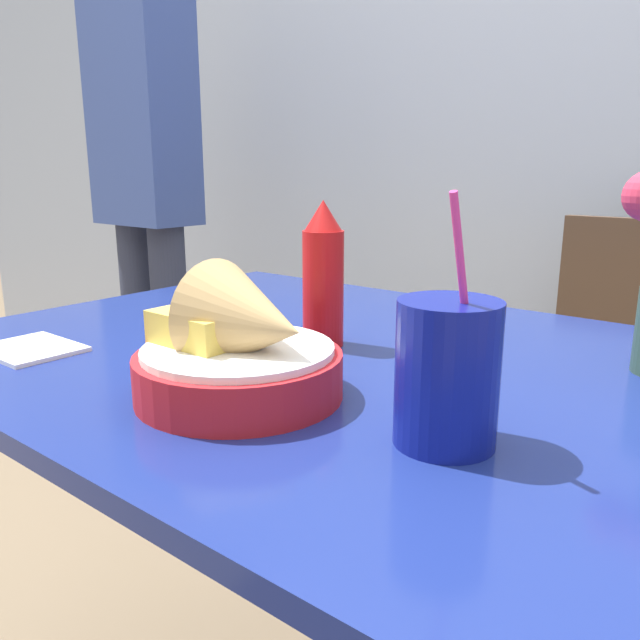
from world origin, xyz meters
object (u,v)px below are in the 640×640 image
object	(u,v)px
drink_cup	(447,378)
food_basket	(241,351)
ketchup_bottle	(323,277)
person_standing	(145,167)
chair_far_window	(629,386)

from	to	relation	value
drink_cup	food_basket	bearing A→B (deg)	-171.15
ketchup_bottle	person_standing	xyz separation A→B (m)	(-1.08, 0.49, 0.15)
chair_far_window	food_basket	distance (m)	1.08
food_basket	person_standing	size ratio (longest dim) A/B	0.13
ketchup_bottle	drink_cup	size ratio (longest dim) A/B	0.89
food_basket	ketchup_bottle	world-z (taller)	ketchup_bottle
food_basket	drink_cup	world-z (taller)	drink_cup
ketchup_bottle	food_basket	bearing A→B (deg)	-74.24
food_basket	drink_cup	bearing A→B (deg)	8.85
person_standing	chair_far_window	bearing A→B (deg)	13.03
drink_cup	ketchup_bottle	bearing A→B (deg)	147.53
ketchup_bottle	chair_far_window	bearing A→B (deg)	72.81
drink_cup	chair_far_window	bearing A→B (deg)	92.62
drink_cup	person_standing	xyz separation A→B (m)	(-1.37, 0.68, 0.19)
food_basket	ketchup_bottle	xyz separation A→B (m)	(-0.06, 0.22, 0.05)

